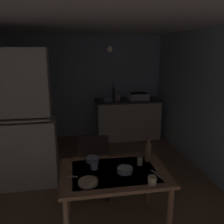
# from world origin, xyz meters

# --- Properties ---
(ground_plane) EXTENTS (5.33, 5.33, 0.00)m
(ground_plane) POSITION_xyz_m (0.00, 0.00, 0.00)
(ground_plane) COLOR #8C7050
(wall_back) EXTENTS (3.59, 0.10, 2.35)m
(wall_back) POSITION_xyz_m (0.00, 2.21, 1.18)
(wall_back) COLOR silver
(wall_back) RESTS_ON ground
(wall_right) EXTENTS (0.10, 4.43, 2.35)m
(wall_right) POSITION_xyz_m (1.79, 0.00, 1.18)
(wall_right) COLOR silver
(wall_right) RESTS_ON ground
(ceiling_slab) EXTENTS (3.59, 4.43, 0.10)m
(ceiling_slab) POSITION_xyz_m (0.00, 0.00, 2.40)
(ceiling_slab) COLOR silver
(hutch_cabinet) EXTENTS (1.09, 0.45, 2.04)m
(hutch_cabinet) POSITION_xyz_m (-1.18, 0.17, 0.95)
(hutch_cabinet) COLOR beige
(hutch_cabinet) RESTS_ON ground
(counter_cabinet) EXTENTS (1.47, 0.64, 0.91)m
(counter_cabinet) POSITION_xyz_m (0.89, 1.84, 0.45)
(counter_cabinet) COLOR beige
(counter_cabinet) RESTS_ON ground
(sink_basin) EXTENTS (0.44, 0.34, 0.15)m
(sink_basin) POSITION_xyz_m (1.14, 1.84, 0.98)
(sink_basin) COLOR white
(sink_basin) RESTS_ON counter_cabinet
(hand_pump) EXTENTS (0.05, 0.27, 0.39)m
(hand_pump) POSITION_xyz_m (0.57, 1.89, 1.07)
(hand_pump) COLOR #232328
(hand_pump) RESTS_ON counter_cabinet
(mixing_bowl_counter) EXTENTS (0.22, 0.22, 0.08)m
(mixing_bowl_counter) POSITION_xyz_m (0.42, 1.79, 0.94)
(mixing_bowl_counter) COLOR #9EB2C6
(mixing_bowl_counter) RESTS_ON counter_cabinet
(stoneware_crock) EXTENTS (0.12, 0.12, 0.15)m
(stoneware_crock) POSITION_xyz_m (0.65, 1.85, 0.98)
(stoneware_crock) COLOR beige
(stoneware_crock) RESTS_ON counter_cabinet
(dining_table) EXTENTS (1.17, 0.81, 0.72)m
(dining_table) POSITION_xyz_m (0.05, -0.97, 0.63)
(dining_table) COLOR #9B704D
(dining_table) RESTS_ON ground
(chair_far_side) EXTENTS (0.47, 0.47, 0.95)m
(chair_far_side) POSITION_xyz_m (-0.10, -0.35, 0.50)
(chair_far_side) COLOR #2C221A
(chair_far_side) RESTS_ON ground
(serving_bowl_wide) EXTENTS (0.17, 0.17, 0.05)m
(serving_bowl_wide) POSITION_xyz_m (0.16, -1.01, 0.75)
(serving_bowl_wide) COLOR #ADD1C1
(serving_bowl_wide) RESTS_ON dining_table
(soup_bowl_small) EXTENTS (0.19, 0.19, 0.04)m
(soup_bowl_small) POSITION_xyz_m (-0.25, -1.17, 0.74)
(soup_bowl_small) COLOR beige
(soup_bowl_small) RESTS_ON dining_table
(sauce_dish) EXTENTS (0.15, 0.15, 0.05)m
(sauce_dish) POSITION_xyz_m (-0.16, -0.71, 0.75)
(sauce_dish) COLOR #9EB2C6
(sauce_dish) RESTS_ON dining_table
(mug_dark) EXTENTS (0.06, 0.06, 0.09)m
(mug_dark) POSITION_xyz_m (0.36, -0.88, 0.77)
(mug_dark) COLOR beige
(mug_dark) RESTS_ON dining_table
(teacup_mint) EXTENTS (0.08, 0.08, 0.07)m
(teacup_mint) POSITION_xyz_m (-0.16, -0.89, 0.76)
(teacup_mint) COLOR #9EB2C6
(teacup_mint) RESTS_ON dining_table
(mug_tall) EXTENTS (0.09, 0.09, 0.09)m
(mug_tall) POSITION_xyz_m (0.36, -1.29, 0.77)
(mug_tall) COLOR beige
(mug_tall) RESTS_ON dining_table
(glass_bottle) EXTENTS (0.07, 0.07, 0.30)m
(glass_bottle) POSITION_xyz_m (0.48, -0.80, 0.85)
(glass_bottle) COLOR olive
(glass_bottle) RESTS_ON dining_table
(table_knife) EXTENTS (0.06, 0.20, 0.00)m
(table_knife) POSITION_xyz_m (0.48, -1.12, 0.73)
(table_knife) COLOR silver
(table_knife) RESTS_ON dining_table
(teaspoon_near_bowl) EXTENTS (0.13, 0.05, 0.00)m
(teaspoon_near_bowl) POSITION_xyz_m (-0.41, -1.02, 0.73)
(teaspoon_near_bowl) COLOR beige
(teaspoon_near_bowl) RESTS_ON dining_table
(pendant_bulb) EXTENTS (0.08, 0.08, 0.08)m
(pendant_bulb) POSITION_xyz_m (0.20, 0.19, 2.02)
(pendant_bulb) COLOR #F9EFCC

